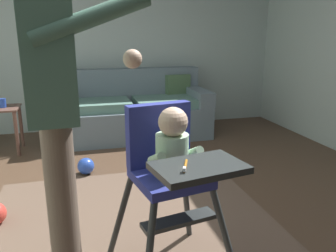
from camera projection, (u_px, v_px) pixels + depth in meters
The scene contains 9 objects.
ground at pixel (160, 229), 2.46m from camera, with size 6.30×7.02×0.10m, color #513929.
wall_far at pixel (112, 28), 4.64m from camera, with size 5.50×0.06×2.76m, color #ADC1BC.
area_rug at pixel (139, 244), 2.20m from camera, with size 2.03×2.38×0.01m, color brown.
couch at pixel (132, 111), 4.47m from camera, with size 1.98×0.86×0.86m.
high_chair at pixel (170, 161), 1.77m from camera, with size 0.70×0.80×0.97m.
adult_standing at pixel (56, 114), 1.54m from camera, with size 0.53×0.49×1.70m.
toy_ball_second at pixel (86, 166), 3.29m from camera, with size 0.16×0.16×0.16m, color #284CB7.
side_table at pixel (1, 120), 3.82m from camera, with size 0.40×0.40×0.52m.
sippy_cup at pixel (3, 103), 3.78m from camera, with size 0.07×0.07×0.10m, color #284CB7.
Camera 1 is at (-0.51, -2.12, 1.32)m, focal length 36.44 mm.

